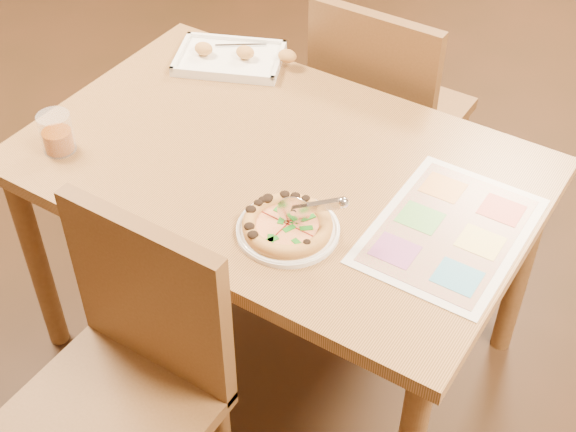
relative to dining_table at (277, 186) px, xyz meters
The scene contains 9 objects.
dining_table is the anchor object (origin of this frame).
chair_near 0.61m from the dining_table, 90.00° to the right, with size 0.42×0.42×0.47m.
chair_far 0.61m from the dining_table, 90.00° to the left, with size 0.42×0.42×0.47m.
plate 0.28m from the dining_table, 51.40° to the right, with size 0.24×0.24×0.01m, color white.
pizza 0.29m from the dining_table, 51.77° to the right, with size 0.21×0.21×0.03m.
pizza_cutter 0.32m from the dining_table, 41.33° to the right, with size 0.14×0.07×0.09m.
appetizer_tray 0.50m from the dining_table, 138.80° to the left, with size 0.37×0.32×0.06m.
glass_tumbler 0.58m from the dining_table, 152.30° to the right, with size 0.09×0.09×0.11m.
menu 0.49m from the dining_table, ahead, with size 0.32×0.45×0.01m, color silver.
Camera 1 is at (0.89, -1.33, 1.99)m, focal length 50.00 mm.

